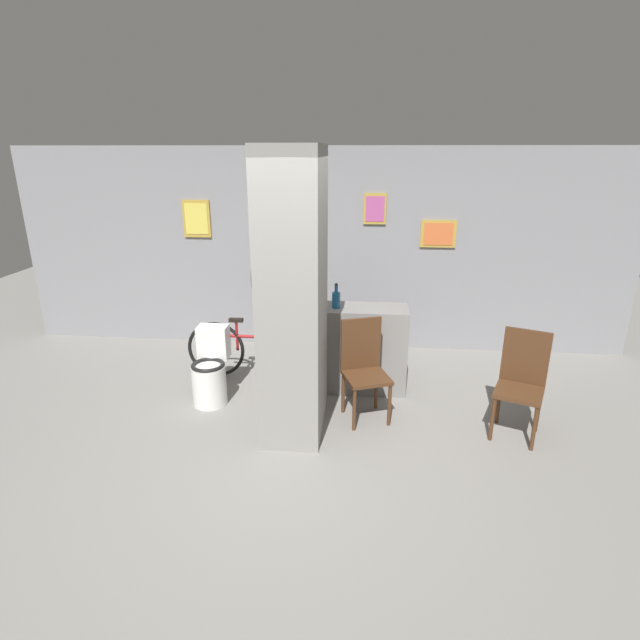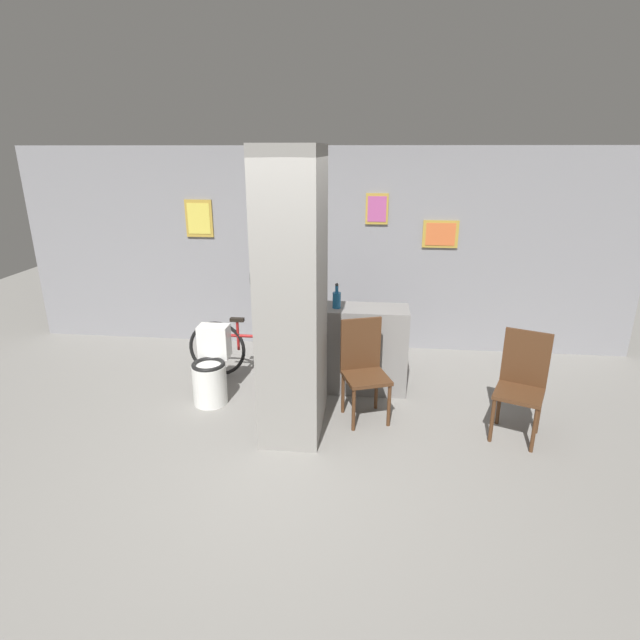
{
  "view_description": "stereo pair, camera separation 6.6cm",
  "coord_description": "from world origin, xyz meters",
  "views": [
    {
      "loc": [
        0.61,
        -3.78,
        2.56
      ],
      "look_at": [
        0.17,
        0.87,
        0.95
      ],
      "focal_mm": 28.0,
      "sensor_mm": 36.0,
      "label": 1
    },
    {
      "loc": [
        0.68,
        -3.77,
        2.56
      ],
      "look_at": [
        0.17,
        0.87,
        0.95
      ],
      "focal_mm": 28.0,
      "sensor_mm": 36.0,
      "label": 2
    }
  ],
  "objects": [
    {
      "name": "wall_back",
      "position": [
        0.0,
        2.63,
        1.3
      ],
      "size": [
        8.0,
        0.09,
        2.6
      ],
      "color": "gray",
      "rests_on": "ground_plane"
    },
    {
      "name": "bicycle",
      "position": [
        -0.59,
        1.48,
        0.35
      ],
      "size": [
        1.71,
        0.42,
        0.73
      ],
      "color": "black",
      "rests_on": "ground_plane"
    },
    {
      "name": "toilet",
      "position": [
        -0.99,
        0.87,
        0.34
      ],
      "size": [
        0.36,
        0.52,
        0.78
      ],
      "color": "white",
      "rests_on": "ground_plane"
    },
    {
      "name": "pillar_center",
      "position": [
        -0.03,
        0.47,
        1.3
      ],
      "size": [
        0.56,
        0.95,
        2.6
      ],
      "color": "gray",
      "rests_on": "ground_plane"
    },
    {
      "name": "ground_plane",
      "position": [
        0.0,
        0.0,
        0.0
      ],
      "size": [
        14.0,
        14.0,
        0.0
      ],
      "primitive_type": "plane",
      "color": "gray"
    },
    {
      "name": "chair_by_doorway",
      "position": [
        2.07,
        0.54,
        0.54
      ],
      "size": [
        0.54,
        0.54,
        1.0
      ],
      "rotation": [
        0.0,
        0.0,
        -0.39
      ],
      "color": "#4C2D19",
      "rests_on": "ground_plane"
    },
    {
      "name": "counter_shelf",
      "position": [
        0.36,
        1.33,
        0.47
      ],
      "size": [
        1.44,
        0.44,
        0.95
      ],
      "color": "gray",
      "rests_on": "ground_plane"
    },
    {
      "name": "bottle_tall",
      "position": [
        0.3,
        1.29,
        1.05
      ],
      "size": [
        0.09,
        0.09,
        0.27
      ],
      "color": "#19598C",
      "rests_on": "counter_shelf"
    },
    {
      "name": "chair_near_pillar",
      "position": [
        0.62,
        0.73,
        0.54
      ],
      "size": [
        0.53,
        0.53,
        1.0
      ],
      "rotation": [
        0.0,
        0.0,
        0.35
      ],
      "color": "#4C2D19",
      "rests_on": "ground_plane"
    }
  ]
}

